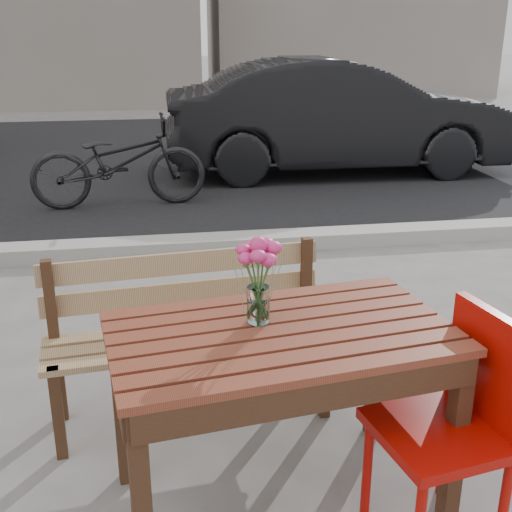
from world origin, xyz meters
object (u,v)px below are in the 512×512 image
Objects in this scene: red_chair at (460,413)px; parked_car at (337,116)px; main_vase at (258,270)px; bicycle at (119,162)px; main_table at (281,360)px.

red_chair is 0.20× the size of parked_car.
main_vase is 4.43m from bicycle.
red_chair is at bearing -29.75° from main_table.
bicycle is (-0.66, 4.36, -0.47)m from main_vase.
bicycle is (-2.56, -1.22, -0.23)m from parked_car.
bicycle is at bearing 91.51° from main_table.
bicycle is (-0.73, 4.43, -0.16)m from main_table.
red_chair is (0.57, -0.23, -0.13)m from main_table.
main_vase reaches higher than red_chair.
red_chair is 6.01m from parked_car.
main_vase is (-0.07, 0.07, 0.31)m from main_table.
red_chair is 4.84m from bicycle.
bicycle is at bearing 116.18° from parked_car.
red_chair is at bearing -25.25° from main_vase.
red_chair is at bearing 168.62° from parked_car.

